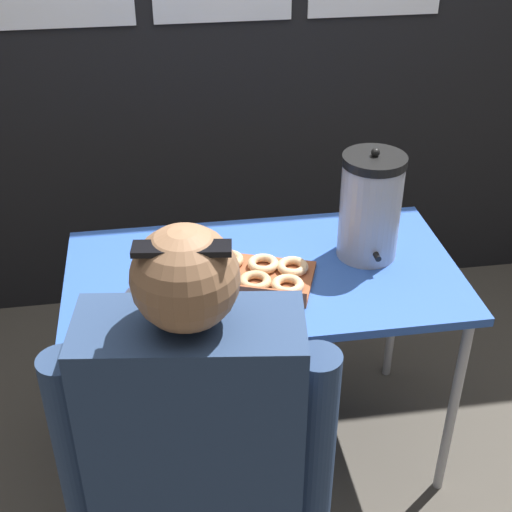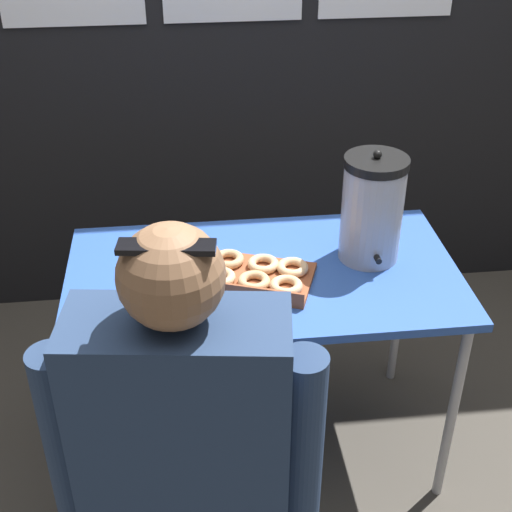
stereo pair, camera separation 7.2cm
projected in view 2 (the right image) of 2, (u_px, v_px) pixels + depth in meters
name	position (u px, v px, depth m)	size (l,w,h in m)	color
ground_plane	(262.00, 441.00, 2.61)	(12.00, 12.00, 0.00)	#4C473F
folding_table	(263.00, 287.00, 2.24)	(1.22, 0.67, 0.75)	#2D56B2
donut_box	(240.00, 273.00, 2.17)	(0.49, 0.37, 0.05)	brown
coffee_urn	(372.00, 209.00, 2.20)	(0.20, 0.22, 0.37)	#B7B7BC
cell_phone	(127.00, 301.00, 2.07)	(0.12, 0.16, 0.01)	#2D334C
person_seated	(187.00, 481.00, 1.69)	(0.64, 0.31, 1.31)	#33332D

